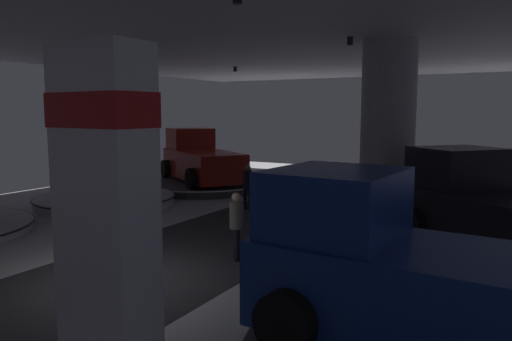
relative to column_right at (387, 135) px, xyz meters
name	(u,v)px	position (x,y,z in m)	size (l,w,h in m)	color
ground	(117,283)	(-3.42, -7.58, -2.77)	(24.00, 44.00, 0.06)	#B2B2B7
column_right	(387,135)	(0.00, 0.00, 0.00)	(1.58, 1.58, 5.50)	#ADADB2
brand_sign_pylon	(106,234)	(-0.19, -10.80, -0.62)	(1.31, 0.74, 4.12)	slate
display_platform_mid_right	(510,264)	(3.47, -2.81, -2.61)	(5.68, 5.68, 0.25)	silver
pickup_truck_mid_right	(501,214)	(3.22, -2.60, -1.56)	(5.36, 5.08, 2.30)	black
pickup_truck_near_right	(432,280)	(2.69, -7.98, -1.51)	(5.42, 2.90, 2.30)	navy
display_platform_far_left	(203,184)	(-8.93, 3.07, -2.56)	(5.68, 5.68, 0.34)	#333338
pickup_truck_far_left	(200,160)	(-9.20, 3.25, -1.47)	(5.56, 4.73, 2.30)	maroon
display_platform_mid_left	(106,200)	(-9.77, -1.87, -2.55)	(5.05, 5.05, 0.35)	#B7B7BC
display_car_mid_left	(105,175)	(-9.79, -1.85, -1.63)	(4.45, 3.95, 1.71)	navy
visitor_walking_near	(248,184)	(-4.83, 0.04, -1.84)	(0.32, 0.32, 1.59)	black
visitor_walking_far	(236,222)	(-2.08, -5.13, -1.84)	(0.32, 0.32, 1.59)	black
stanchion_a	(149,203)	(-7.41, -2.19, -2.38)	(0.28, 0.28, 1.01)	#333338
stanchion_b	(296,256)	(-0.49, -5.30, -2.38)	(0.28, 0.28, 1.01)	#333338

